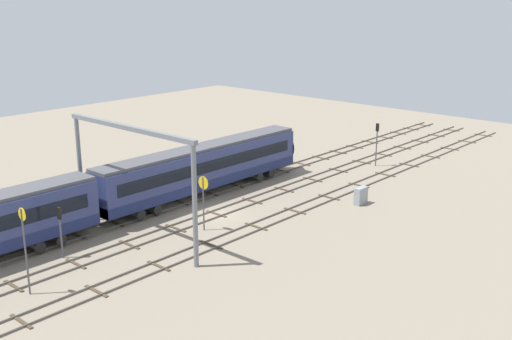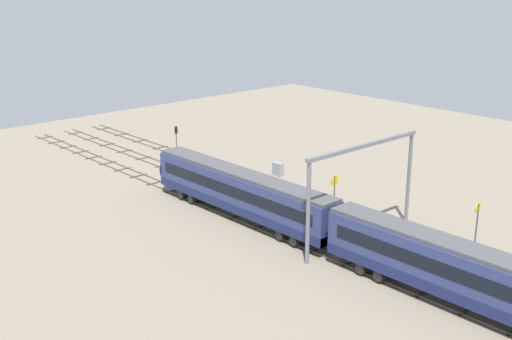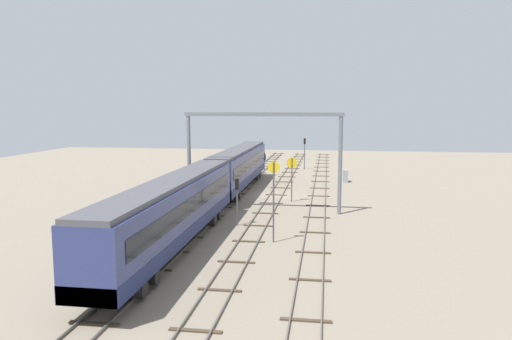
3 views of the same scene
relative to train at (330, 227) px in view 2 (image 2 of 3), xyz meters
name	(u,v)px [view 2 (image 2 of 3)]	position (x,y,z in m)	size (l,w,h in m)	color
ground_plane	(296,215)	(8.80, -4.74, -2.66)	(115.59, 115.59, 0.00)	gray
track_near_foreground	(327,204)	(8.80, -9.47, -2.59)	(99.59, 2.40, 0.16)	#59544C
track_second_near	(296,215)	(8.80, -4.74, -2.59)	(99.59, 2.40, 0.16)	#59544C
track_with_train	(262,226)	(8.80, 0.00, -2.59)	(99.59, 2.40, 0.16)	#59544C
train	(330,227)	(0.00, 0.00, 0.00)	(50.40, 3.24, 4.80)	navy
overhead_gantry	(364,172)	(0.14, -4.38, 4.01)	(0.40, 14.80, 9.30)	slate
speed_sign_near_foreground	(476,229)	(-9.97, -6.54, 1.05)	(0.14, 0.84, 5.92)	#4C4C51
speed_sign_mid_trackside	(334,190)	(5.45, -6.71, 0.48)	(0.14, 1.08, 4.62)	#4C4C51
signal_light_trackside_approach	(176,140)	(32.28, -6.73, 0.54)	(0.31, 0.32, 4.92)	#4C4C51
signal_light_trackside_departure	(403,236)	(-5.39, -2.99, -0.05)	(0.31, 0.32, 3.94)	#4C4C51
relay_cabinet	(278,169)	(19.72, -12.75, -1.85)	(1.45, 0.64, 1.62)	gray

